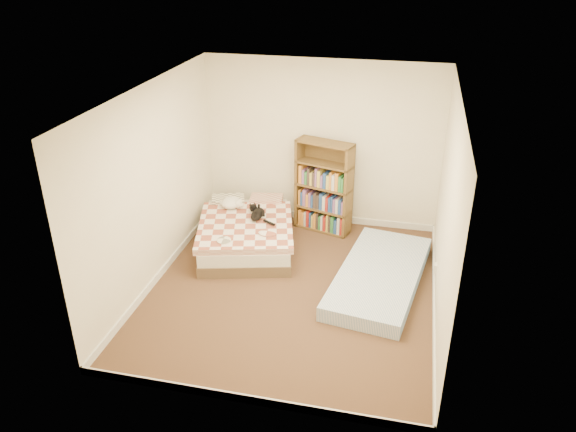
% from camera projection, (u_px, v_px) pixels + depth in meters
% --- Properties ---
extents(room, '(3.51, 4.01, 2.51)m').
position_uv_depth(room, '(293.00, 203.00, 6.56)').
color(room, '#4D3721').
rests_on(room, ground).
extents(bed, '(1.64, 2.01, 0.47)m').
position_uv_depth(bed, '(247.00, 232.00, 8.02)').
color(bed, brown).
rests_on(bed, room).
extents(bookshelf, '(0.92, 0.52, 1.40)m').
position_uv_depth(bookshelf, '(324.00, 197.00, 8.34)').
color(bookshelf, brown).
rests_on(bookshelf, room).
extents(floor_mattress, '(1.28, 2.27, 0.19)m').
position_uv_depth(floor_mattress, '(379.00, 276.00, 7.18)').
color(floor_mattress, '#789BC8').
rests_on(floor_mattress, room).
extents(black_cat, '(0.34, 0.62, 0.14)m').
position_uv_depth(black_cat, '(258.00, 213.00, 7.94)').
color(black_cat, black).
rests_on(black_cat, bed).
extents(white_dog, '(0.40, 0.41, 0.15)m').
position_uv_depth(white_dog, '(231.00, 203.00, 8.21)').
color(white_dog, white).
rests_on(white_dog, bed).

